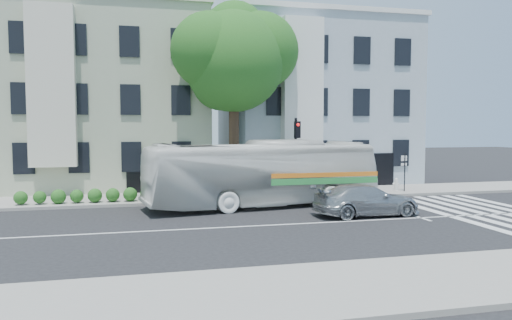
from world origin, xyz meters
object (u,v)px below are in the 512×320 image
object	(u,v)px
traffic_signal	(296,147)
fire_hydrant	(396,184)
bus	(263,173)
sedan	(366,200)

from	to	relation	value
traffic_signal	fire_hydrant	world-z (taller)	traffic_signal
traffic_signal	fire_hydrant	distance (m)	7.12
bus	fire_hydrant	xyz separation A→B (m)	(8.87, 2.94, -1.11)
fire_hydrant	sedan	bearing A→B (deg)	-128.25
sedan	bus	bearing A→B (deg)	44.70
bus	fire_hydrant	distance (m)	9.41
fire_hydrant	traffic_signal	bearing A→B (deg)	-169.19
bus	sedan	xyz separation A→B (m)	(3.77, -3.53, -0.94)
sedan	fire_hydrant	bearing A→B (deg)	-40.51
sedan	fire_hydrant	distance (m)	8.23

